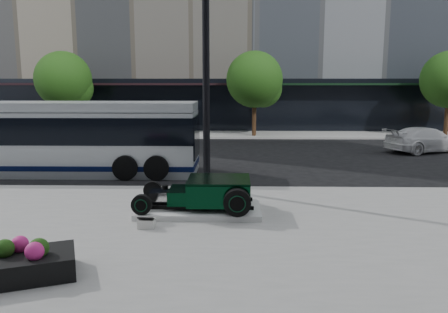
{
  "coord_description": "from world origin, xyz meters",
  "views": [
    {
      "loc": [
        -0.36,
        -16.84,
        3.68
      ],
      "look_at": [
        -0.7,
        -2.14,
        1.2
      ],
      "focal_mm": 35.0,
      "sensor_mm": 36.0,
      "label": 1
    }
  ],
  "objects_px": {
    "hot_rod": "(211,192)",
    "flower_planter": "(12,266)",
    "lamppost": "(206,81)",
    "white_sedan": "(426,140)",
    "transit_bus": "(50,137)"
  },
  "relations": [
    {
      "from": "transit_bus",
      "to": "flower_planter",
      "type": "bearing_deg",
      "value": -70.99
    },
    {
      "from": "flower_planter",
      "to": "white_sedan",
      "type": "height_order",
      "value": "white_sedan"
    },
    {
      "from": "lamppost",
      "to": "white_sedan",
      "type": "xyz_separation_m",
      "value": [
        11.26,
        9.03,
        -3.08
      ]
    },
    {
      "from": "hot_rod",
      "to": "flower_planter",
      "type": "height_order",
      "value": "hot_rod"
    },
    {
      "from": "hot_rod",
      "to": "flower_planter",
      "type": "distance_m",
      "value": 5.52
    },
    {
      "from": "hot_rod",
      "to": "white_sedan",
      "type": "height_order",
      "value": "white_sedan"
    },
    {
      "from": "flower_planter",
      "to": "transit_bus",
      "type": "bearing_deg",
      "value": 109.01
    },
    {
      "from": "transit_bus",
      "to": "white_sedan",
      "type": "xyz_separation_m",
      "value": [
        17.88,
        5.94,
        -0.82
      ]
    },
    {
      "from": "lamppost",
      "to": "transit_bus",
      "type": "xyz_separation_m",
      "value": [
        -6.62,
        3.1,
        -2.26
      ]
    },
    {
      "from": "lamppost",
      "to": "transit_bus",
      "type": "height_order",
      "value": "lamppost"
    },
    {
      "from": "lamppost",
      "to": "white_sedan",
      "type": "bearing_deg",
      "value": 38.75
    },
    {
      "from": "hot_rod",
      "to": "lamppost",
      "type": "relative_size",
      "value": 0.41
    },
    {
      "from": "hot_rod",
      "to": "transit_bus",
      "type": "relative_size",
      "value": 0.27
    },
    {
      "from": "lamppost",
      "to": "flower_planter",
      "type": "xyz_separation_m",
      "value": [
        -3.13,
        -7.02,
        -3.37
      ]
    },
    {
      "from": "flower_planter",
      "to": "lamppost",
      "type": "bearing_deg",
      "value": 65.94
    }
  ]
}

